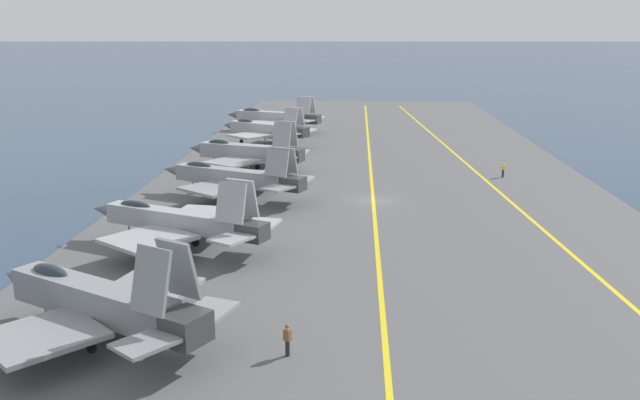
% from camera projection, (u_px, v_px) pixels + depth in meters
% --- Properties ---
extents(ground_plane, '(2000.00, 2000.00, 0.00)m').
position_uv_depth(ground_plane, '(373.00, 204.00, 68.97)').
color(ground_plane, '#2D425B').
extents(carrier_deck, '(197.01, 50.53, 0.40)m').
position_uv_depth(carrier_deck, '(373.00, 202.00, 68.92)').
color(carrier_deck, '#565659').
rests_on(carrier_deck, ground).
extents(deck_stripe_foul_line, '(176.91, 12.67, 0.01)m').
position_uv_depth(deck_stripe_foul_line, '(511.00, 202.00, 68.12)').
color(deck_stripe_foul_line, yellow).
rests_on(deck_stripe_foul_line, carrier_deck).
extents(deck_stripe_centerline, '(177.31, 0.36, 0.01)m').
position_uv_depth(deck_stripe_centerline, '(373.00, 201.00, 68.87)').
color(deck_stripe_centerline, yellow).
rests_on(deck_stripe_centerline, carrier_deck).
extents(parked_jet_second, '(13.31, 15.66, 6.58)m').
position_uv_depth(parked_jet_second, '(97.00, 301.00, 37.43)').
color(parked_jet_second, gray).
rests_on(parked_jet_second, carrier_deck).
extents(parked_jet_third, '(13.60, 16.59, 6.09)m').
position_uv_depth(parked_jet_third, '(178.00, 221.00, 53.21)').
color(parked_jet_third, '#9EA3A8').
rests_on(parked_jet_third, carrier_deck).
extents(parked_jet_fourth, '(12.62, 16.87, 5.71)m').
position_uv_depth(parked_jet_fourth, '(233.00, 177.00, 68.96)').
color(parked_jet_fourth, gray).
rests_on(parked_jet_fourth, carrier_deck).
extents(parked_jet_fifth, '(13.48, 15.61, 6.33)m').
position_uv_depth(parked_jet_fifth, '(246.00, 152.00, 82.83)').
color(parked_jet_fifth, '#93999E').
rests_on(parked_jet_fifth, carrier_deck).
extents(parked_jet_sixth, '(12.79, 15.18, 6.00)m').
position_uv_depth(parked_jet_sixth, '(265.00, 129.00, 100.65)').
color(parked_jet_sixth, '#A8AAAF').
rests_on(parked_jet_sixth, carrier_deck).
extents(parked_jet_seventh, '(13.02, 17.47, 6.16)m').
position_uv_depth(parked_jet_seventh, '(274.00, 117.00, 114.63)').
color(parked_jet_seventh, '#A8AAAF').
rests_on(parked_jet_seventh, carrier_deck).
extents(crew_yellow_vest, '(0.28, 0.39, 1.73)m').
position_uv_depth(crew_yellow_vest, '(503.00, 169.00, 79.50)').
color(crew_yellow_vest, '#232328').
rests_on(crew_yellow_vest, carrier_deck).
extents(crew_brown_vest, '(0.42, 0.46, 1.81)m').
position_uv_depth(crew_brown_vest, '(287.00, 339.00, 35.88)').
color(crew_brown_vest, '#232328').
rests_on(crew_brown_vest, carrier_deck).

